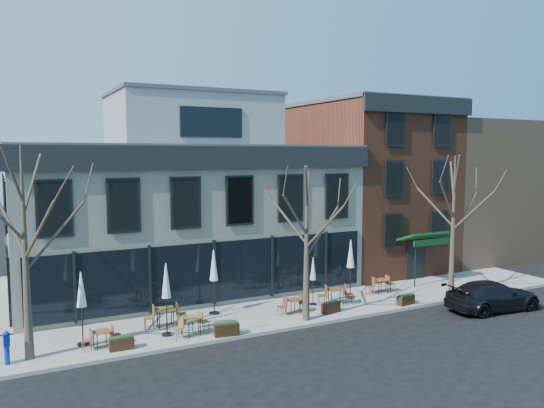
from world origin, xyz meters
name	(u,v)px	position (x,y,z in m)	size (l,w,h in m)	color
ground	(214,309)	(0.00, 0.00, 0.00)	(120.00, 120.00, 0.00)	black
sidewalk_front	(292,311)	(3.25, -2.15, 0.07)	(33.50, 4.70, 0.15)	gray
corner_building	(183,206)	(0.07, 5.07, 4.72)	(18.39, 10.39, 11.10)	silver
red_brick_building	(366,184)	(13.00, 4.98, 5.64)	(8.20, 11.78, 11.18)	brown
bg_building	(461,188)	(23.00, 6.00, 5.00)	(12.00, 12.00, 10.00)	#8C664C
tree_corner	(25,250)	(-8.49, -3.20, 4.25)	(3.93, 3.98, 7.92)	#382B21
tree_mid	(307,241)	(3.01, -3.90, 3.79)	(3.50, 3.55, 7.04)	#382B21
tree_right	(453,224)	(12.01, -3.90, 4.02)	(3.72, 3.77, 7.48)	#382B21
parked_sedan	(493,296)	(12.25, -6.39, 0.73)	(2.03, 5.01, 1.45)	black
call_box	(7,346)	(-9.25, -3.42, 0.82)	(0.25, 0.25, 1.27)	#0B2797
cafe_set_0	(102,337)	(-5.92, -3.23, 0.57)	(1.57, 0.69, 0.81)	brown
cafe_set_1	(165,315)	(-3.00, -1.92, 0.67)	(1.95, 0.85, 1.01)	brown
cafe_set_2	(191,324)	(-2.36, -3.50, 0.62)	(1.79, 0.87, 0.92)	brown
cafe_set_3	(293,304)	(2.94, -2.78, 0.59)	(1.62, 0.67, 0.85)	brown
cafe_set_4	(336,295)	(5.59, -2.46, 0.66)	(1.93, 1.08, 0.99)	brown
cafe_set_5	(380,284)	(9.00, -1.70, 0.62)	(1.76, 0.75, 0.92)	brown
umbrella_0	(81,294)	(-6.54, -2.60, 2.23)	(0.47, 0.47, 2.95)	black
umbrella_1	(166,285)	(-3.25, -3.02, 2.31)	(0.49, 0.49, 3.06)	black
umbrella_2	(214,269)	(-0.42, -1.13, 2.32)	(0.49, 0.49, 3.08)	black
umbrella_3	(313,271)	(4.56, -1.95, 1.86)	(0.39, 0.39, 2.42)	black
umbrella_4	(351,257)	(6.97, -1.77, 2.34)	(0.50, 0.50, 3.11)	black
planter_0	(121,343)	(-5.28, -3.82, 0.41)	(0.94, 0.40, 0.52)	#321C10
planter_1	(227,329)	(-1.04, -4.20, 0.44)	(1.09, 0.58, 0.58)	black
planter_2	(331,307)	(4.61, -3.50, 0.42)	(1.03, 0.58, 0.54)	black
planter_3	(406,299)	(8.73, -4.08, 0.41)	(0.99, 0.49, 0.53)	black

